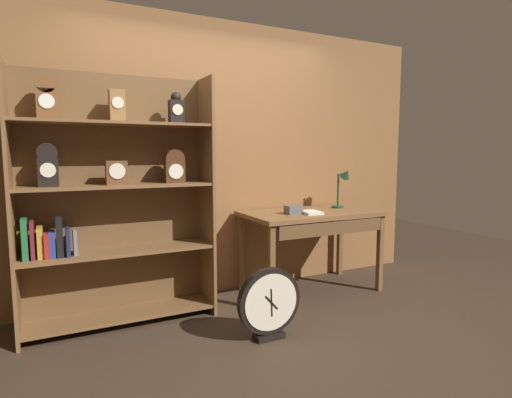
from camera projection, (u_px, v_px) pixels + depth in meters
The scene contains 8 objects.
ground_plane at pixel (283, 350), 2.84m from camera, with size 10.00×10.00×0.00m, color #3D2D21.
back_wood_panel at pixel (211, 159), 3.92m from camera, with size 4.80×0.05×2.60m, color brown.
bookshelf at pixel (113, 200), 3.18m from camera, with size 1.46×0.36×1.98m.
workbench at pixel (312, 221), 3.98m from camera, with size 1.32×0.73×0.79m.
desk_lamp at pixel (344, 183), 4.21m from camera, with size 0.18×0.18×0.42m.
toolbox_small at pixel (293, 210), 3.82m from camera, with size 0.15×0.11×0.08m, color #595960.
open_repair_manual at pixel (311, 212), 3.84m from camera, with size 0.16×0.22×0.03m, color silver.
round_clock_large at pixel (269, 303), 2.99m from camera, with size 0.49×0.11×0.53m.
Camera 1 is at (-1.38, -2.33, 1.36)m, focal length 28.78 mm.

